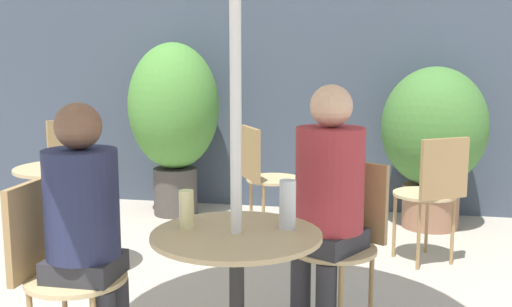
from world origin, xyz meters
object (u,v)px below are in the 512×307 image
at_px(bistro_chair_1, 56,261).
at_px(potted_plant_0, 174,113).
at_px(bistro_chair_4, 434,187).
at_px(cafe_table_near, 237,284).
at_px(cafe_table_far, 67,203).
at_px(bistro_chair_0, 344,231).
at_px(bistro_chair_3, 263,171).
at_px(beer_glass_1, 288,205).
at_px(potted_plant_1, 434,135).
at_px(seated_person_0, 328,193).
at_px(seated_person_1, 86,218).
at_px(beer_glass_0, 186,209).
at_px(bistro_chair_2, 65,158).

bearing_deg(bistro_chair_1, potted_plant_0, 8.28).
distance_m(bistro_chair_1, bistro_chair_4, 2.49).
relative_size(cafe_table_near, cafe_table_far, 1.00).
height_order(bistro_chair_0, bistro_chair_3, same).
bearing_deg(bistro_chair_3, beer_glass_1, 162.04).
xyz_separation_m(beer_glass_1, potted_plant_0, (-1.38, 2.67, 0.10)).
height_order(bistro_chair_0, bistro_chair_4, same).
height_order(cafe_table_far, potted_plant_1, potted_plant_1).
relative_size(bistro_chair_0, seated_person_0, 0.69).
relative_size(seated_person_1, potted_plant_1, 0.92).
bearing_deg(seated_person_0, bistro_chair_0, 90.00).
distance_m(bistro_chair_3, beer_glass_0, 2.14).
bearing_deg(cafe_table_far, bistro_chair_3, 41.97).
height_order(bistro_chair_4, potted_plant_0, potted_plant_0).
height_order(bistro_chair_1, bistro_chair_4, same).
height_order(seated_person_1, beer_glass_1, seated_person_1).
xyz_separation_m(cafe_table_near, potted_plant_0, (-1.19, 2.76, 0.41)).
relative_size(cafe_table_far, bistro_chair_2, 0.81).
height_order(bistro_chair_3, potted_plant_1, potted_plant_1).
xyz_separation_m(seated_person_0, potted_plant_1, (0.68, 2.21, 0.01)).
height_order(bistro_chair_1, bistro_chair_2, same).
distance_m(potted_plant_0, potted_plant_1, 2.19).
xyz_separation_m(seated_person_0, potted_plant_0, (-1.50, 2.22, 0.15)).
height_order(bistro_chair_4, beer_glass_1, beer_glass_1).
relative_size(cafe_table_far, seated_person_0, 0.56).
bearing_deg(seated_person_1, seated_person_0, -60.00).
bearing_deg(seated_person_0, bistro_chair_1, -123.39).
distance_m(bistro_chair_2, seated_person_1, 2.81).
xyz_separation_m(bistro_chair_0, bistro_chair_3, (-0.68, 1.48, 0.00)).
bearing_deg(bistro_chair_0, cafe_table_far, -166.27).
distance_m(bistro_chair_1, seated_person_1, 0.24).
bearing_deg(bistro_chair_0, bistro_chair_4, 94.77).
xyz_separation_m(bistro_chair_0, bistro_chair_4, (0.53, 1.14, 0.00)).
bearing_deg(bistro_chair_3, beer_glass_0, 151.15).
distance_m(cafe_table_near, seated_person_0, 0.68).
xyz_separation_m(bistro_chair_0, bistro_chair_2, (-2.44, 1.74, 0.00)).
bearing_deg(beer_glass_1, potted_plant_1, 73.13).
bearing_deg(beer_glass_1, bistro_chair_3, 103.07).
distance_m(cafe_table_far, seated_person_0, 1.82).
relative_size(bistro_chair_0, beer_glass_0, 5.64).
distance_m(seated_person_0, beer_glass_1, 0.47).
bearing_deg(potted_plant_1, seated_person_0, -107.14).
relative_size(bistro_chair_2, bistro_chair_4, 1.00).
xyz_separation_m(cafe_table_near, seated_person_0, (0.31, 0.55, 0.26)).
distance_m(cafe_table_far, bistro_chair_4, 2.38).
height_order(seated_person_0, potted_plant_1, potted_plant_1).
bearing_deg(cafe_table_far, potted_plant_1, 33.79).
bearing_deg(cafe_table_far, beer_glass_0, -44.89).
height_order(bistro_chair_2, beer_glass_1, beer_glass_1).
bearing_deg(potted_plant_0, bistro_chair_1, -81.50).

